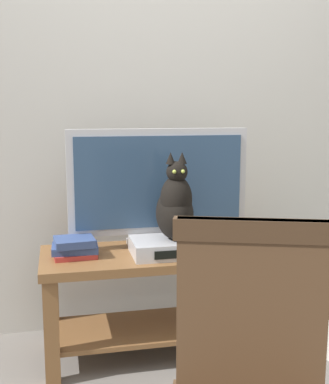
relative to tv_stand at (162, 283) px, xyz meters
name	(u,v)px	position (x,y,z in m)	size (l,w,h in m)	color
back_wall	(154,89)	(0.05, 0.46, 1.01)	(7.00, 0.12, 2.80)	beige
tv_stand	(162,283)	(0.00, 0.00, 0.00)	(1.24, 0.50, 0.56)	brown
tv	(159,185)	(0.00, 0.09, 0.50)	(0.95, 0.20, 0.63)	#B7B7BC
media_box	(174,246)	(0.05, -0.06, 0.21)	(0.44, 0.28, 0.08)	#BCBCC1
cat	(175,207)	(0.05, -0.08, 0.42)	(0.18, 0.34, 0.44)	black
book_stack	(75,247)	(-0.45, -0.01, 0.22)	(0.23, 0.19, 0.10)	#B2332D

